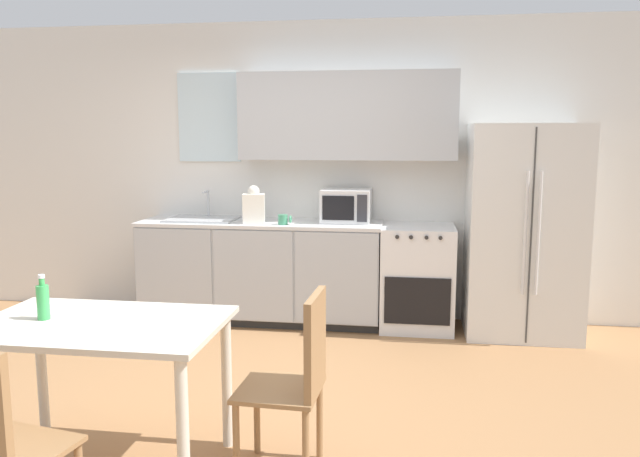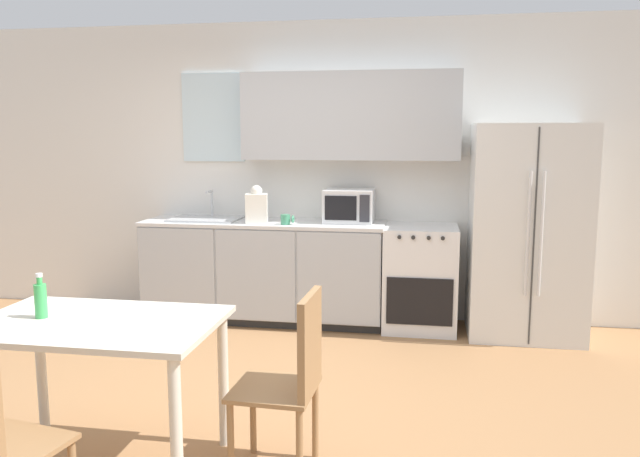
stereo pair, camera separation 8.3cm
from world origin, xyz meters
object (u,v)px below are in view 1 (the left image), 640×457
drink_bottle (43,301)px  microwave (346,206)px  refrigerator (524,231)px  dining_table (100,344)px  coffee_mug (284,220)px  dining_chair_side (298,372)px  oven_range (417,277)px

drink_bottle → microwave: bearing=65.5°
refrigerator → dining_table: size_ratio=1.48×
refrigerator → dining_table: (-2.44, -2.58, -0.23)m
refrigerator → coffee_mug: refrigerator is taller
dining_table → coffee_mug: bearing=80.3°
coffee_mug → dining_table: (-0.42, -2.45, -0.30)m
dining_chair_side → drink_bottle: (-1.27, -0.09, 0.33)m
oven_range → refrigerator: refrigerator is taller
oven_range → dining_table: bearing=-120.9°
refrigerator → dining_chair_side: (-1.46, -2.49, -0.35)m
coffee_mug → dining_table: 2.51m
oven_range → coffee_mug: bearing=-171.8°
drink_bottle → oven_range: bearing=54.6°
coffee_mug → dining_chair_side: 2.46m
oven_range → dining_chair_side: size_ratio=0.97×
coffee_mug → oven_range: bearing=8.2°
dining_table → drink_bottle: bearing=179.8°
dining_table → dining_chair_side: (0.98, 0.09, -0.13)m
microwave → coffee_mug: size_ratio=3.75×
oven_range → coffee_mug: (-1.15, -0.17, 0.51)m
refrigerator → drink_bottle: (-2.73, -2.58, -0.02)m
microwave → drink_bottle: size_ratio=1.88×
microwave → drink_bottle: 2.97m
oven_range → drink_bottle: bearing=-125.4°
refrigerator → microwave: 1.52m
microwave → dining_table: size_ratio=0.36×
coffee_mug → drink_bottle: size_ratio=0.50×
drink_bottle → dining_chair_side: bearing=4.1°
oven_range → coffee_mug: size_ratio=7.91×
oven_range → dining_chair_side: 2.60m
drink_bottle → coffee_mug: bearing=73.9°
oven_range → dining_table: size_ratio=0.75×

